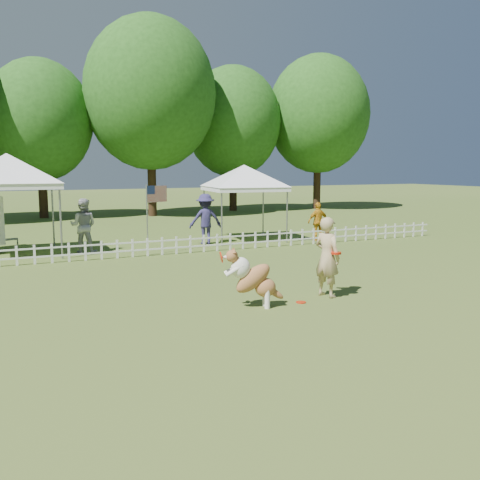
{
  "coord_description": "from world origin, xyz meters",
  "views": [
    {
      "loc": [
        -5.98,
        -10.04,
        2.94
      ],
      "look_at": [
        -0.25,
        2.0,
        1.1
      ],
      "focal_mm": 40.0,
      "sensor_mm": 36.0,
      "label": 1
    }
  ],
  "objects_px": {
    "frisbee_on_turf": "(301,302)",
    "spectator_b": "(205,219)",
    "dog": "(254,278)",
    "canopy_tent_left": "(9,206)",
    "canopy_tent_right": "(244,204)",
    "flag_pole": "(147,220)",
    "spectator_a": "(83,226)",
    "handler": "(327,257)",
    "spectator_c": "(318,222)"
  },
  "relations": [
    {
      "from": "handler",
      "to": "canopy_tent_right",
      "type": "height_order",
      "value": "canopy_tent_right"
    },
    {
      "from": "flag_pole",
      "to": "handler",
      "type": "bearing_deg",
      "value": -95.97
    },
    {
      "from": "handler",
      "to": "canopy_tent_right",
      "type": "bearing_deg",
      "value": -30.57
    },
    {
      "from": "flag_pole",
      "to": "spectator_b",
      "type": "distance_m",
      "value": 3.14
    },
    {
      "from": "frisbee_on_turf",
      "to": "spectator_a",
      "type": "height_order",
      "value": "spectator_a"
    },
    {
      "from": "canopy_tent_left",
      "to": "canopy_tent_right",
      "type": "distance_m",
      "value": 8.62
    },
    {
      "from": "dog",
      "to": "spectator_b",
      "type": "relative_size",
      "value": 0.66
    },
    {
      "from": "handler",
      "to": "spectator_c",
      "type": "bearing_deg",
      "value": -48.49
    },
    {
      "from": "frisbee_on_turf",
      "to": "canopy_tent_left",
      "type": "distance_m",
      "value": 11.13
    },
    {
      "from": "canopy_tent_left",
      "to": "spectator_a",
      "type": "bearing_deg",
      "value": -11.84
    },
    {
      "from": "handler",
      "to": "spectator_a",
      "type": "height_order",
      "value": "spectator_a"
    },
    {
      "from": "spectator_b",
      "to": "canopy_tent_right",
      "type": "bearing_deg",
      "value": -160.47
    },
    {
      "from": "dog",
      "to": "spectator_c",
      "type": "height_order",
      "value": "spectator_c"
    },
    {
      "from": "dog",
      "to": "canopy_tent_left",
      "type": "bearing_deg",
      "value": 130.04
    },
    {
      "from": "dog",
      "to": "spectator_a",
      "type": "distance_m",
      "value": 9.21
    },
    {
      "from": "handler",
      "to": "flag_pole",
      "type": "bearing_deg",
      "value": -0.06
    },
    {
      "from": "frisbee_on_turf",
      "to": "spectator_b",
      "type": "height_order",
      "value": "spectator_b"
    },
    {
      "from": "dog",
      "to": "frisbee_on_turf",
      "type": "distance_m",
      "value": 1.27
    },
    {
      "from": "canopy_tent_right",
      "to": "spectator_b",
      "type": "distance_m",
      "value": 1.92
    },
    {
      "from": "frisbee_on_turf",
      "to": "spectator_a",
      "type": "bearing_deg",
      "value": 108.89
    },
    {
      "from": "dog",
      "to": "spectator_a",
      "type": "bearing_deg",
      "value": 118.44
    },
    {
      "from": "spectator_b",
      "to": "dog",
      "type": "bearing_deg",
      "value": 82.56
    },
    {
      "from": "spectator_b",
      "to": "flag_pole",
      "type": "bearing_deg",
      "value": 38.54
    },
    {
      "from": "canopy_tent_right",
      "to": "frisbee_on_turf",
      "type": "bearing_deg",
      "value": -101.49
    },
    {
      "from": "flag_pole",
      "to": "canopy_tent_right",
      "type": "bearing_deg",
      "value": 1.42
    },
    {
      "from": "spectator_b",
      "to": "frisbee_on_turf",
      "type": "bearing_deg",
      "value": 89.31
    },
    {
      "from": "frisbee_on_turf",
      "to": "canopy_tent_left",
      "type": "relative_size",
      "value": 0.07
    },
    {
      "from": "handler",
      "to": "dog",
      "type": "distance_m",
      "value": 1.97
    },
    {
      "from": "spectator_b",
      "to": "spectator_c",
      "type": "xyz_separation_m",
      "value": [
        4.39,
        -1.08,
        -0.19
      ]
    },
    {
      "from": "canopy_tent_right",
      "to": "spectator_b",
      "type": "xyz_separation_m",
      "value": [
        -1.81,
        -0.36,
        -0.51
      ]
    },
    {
      "from": "flag_pole",
      "to": "spectator_c",
      "type": "height_order",
      "value": "flag_pole"
    },
    {
      "from": "spectator_a",
      "to": "spectator_c",
      "type": "xyz_separation_m",
      "value": [
        8.93,
        -0.98,
        -0.16
      ]
    },
    {
      "from": "dog",
      "to": "spectator_b",
      "type": "bearing_deg",
      "value": 90.31
    },
    {
      "from": "canopy_tent_left",
      "to": "spectator_c",
      "type": "xyz_separation_m",
      "value": [
        11.2,
        -1.52,
        -0.88
      ]
    },
    {
      "from": "canopy_tent_left",
      "to": "flag_pole",
      "type": "xyz_separation_m",
      "value": [
        4.1,
        -2.02,
        -0.47
      ]
    },
    {
      "from": "canopy_tent_right",
      "to": "dog",
      "type": "bearing_deg",
      "value": -107.43
    },
    {
      "from": "dog",
      "to": "spectator_b",
      "type": "distance_m",
      "value": 9.45
    },
    {
      "from": "handler",
      "to": "dog",
      "type": "height_order",
      "value": "handler"
    },
    {
      "from": "dog",
      "to": "spectator_c",
      "type": "xyz_separation_m",
      "value": [
        6.94,
        8.01,
        0.14
      ]
    },
    {
      "from": "handler",
      "to": "frisbee_on_turf",
      "type": "height_order",
      "value": "handler"
    },
    {
      "from": "spectator_b",
      "to": "spectator_c",
      "type": "bearing_deg",
      "value": 174.35
    },
    {
      "from": "dog",
      "to": "flag_pole",
      "type": "relative_size",
      "value": 0.53
    },
    {
      "from": "handler",
      "to": "spectator_a",
      "type": "xyz_separation_m",
      "value": [
        -3.93,
        8.82,
        0.02
      ]
    },
    {
      "from": "dog",
      "to": "spectator_c",
      "type": "distance_m",
      "value": 10.6
    },
    {
      "from": "spectator_a",
      "to": "spectator_b",
      "type": "xyz_separation_m",
      "value": [
        4.54,
        0.11,
        0.03
      ]
    },
    {
      "from": "dog",
      "to": "canopy_tent_left",
      "type": "relative_size",
      "value": 0.38
    },
    {
      "from": "canopy_tent_left",
      "to": "flag_pole",
      "type": "distance_m",
      "value": 4.6
    },
    {
      "from": "canopy_tent_left",
      "to": "spectator_b",
      "type": "distance_m",
      "value": 6.86
    },
    {
      "from": "flag_pole",
      "to": "spectator_a",
      "type": "bearing_deg",
      "value": 119.27
    },
    {
      "from": "handler",
      "to": "spectator_a",
      "type": "distance_m",
      "value": 9.66
    }
  ]
}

